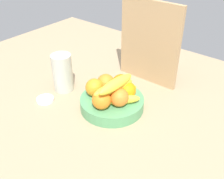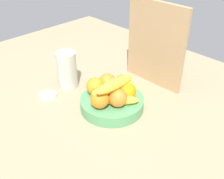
% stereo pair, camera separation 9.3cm
% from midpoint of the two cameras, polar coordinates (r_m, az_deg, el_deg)
% --- Properties ---
extents(ground_plane, '(1.80, 1.40, 0.03)m').
position_cam_midpoint_polar(ground_plane, '(1.07, 0.47, -4.52)').
color(ground_plane, tan).
extents(fruit_bowl, '(0.25, 0.25, 0.05)m').
position_cam_midpoint_polar(fruit_bowl, '(1.04, 2.55, -2.95)').
color(fruit_bowl, '#529962').
rests_on(fruit_bowl, ground_plane).
extents(orange_front_left, '(0.07, 0.07, 0.07)m').
position_cam_midpoint_polar(orange_front_left, '(1.06, 1.54, 1.47)').
color(orange_front_left, orange).
rests_on(orange_front_left, fruit_bowl).
extents(orange_front_right, '(0.07, 0.07, 0.07)m').
position_cam_midpoint_polar(orange_front_right, '(1.03, -1.09, 0.54)').
color(orange_front_right, orange).
rests_on(orange_front_right, fruit_bowl).
extents(orange_center, '(0.07, 0.07, 0.07)m').
position_cam_midpoint_polar(orange_center, '(0.96, 0.14, -2.14)').
color(orange_center, orange).
rests_on(orange_center, fruit_bowl).
extents(orange_back_left, '(0.07, 0.07, 0.07)m').
position_cam_midpoint_polar(orange_back_left, '(0.97, 4.00, -1.83)').
color(orange_back_left, orange).
rests_on(orange_back_left, fruit_bowl).
extents(orange_back_right, '(0.07, 0.07, 0.07)m').
position_cam_midpoint_polar(orange_back_right, '(1.01, 5.79, -0.49)').
color(orange_back_right, orange).
rests_on(orange_back_right, fruit_bowl).
extents(orange_top_stack, '(0.07, 0.07, 0.07)m').
position_cam_midpoint_polar(orange_top_stack, '(1.06, 4.77, 1.21)').
color(orange_top_stack, orange).
rests_on(orange_top_stack, fruit_bowl).
extents(banana_bunch, '(0.15, 0.19, 0.11)m').
position_cam_midpoint_polar(banana_bunch, '(0.98, 3.30, -0.36)').
color(banana_bunch, yellow).
rests_on(banana_bunch, fruit_bowl).
extents(cutting_board, '(0.28, 0.02, 0.36)m').
position_cam_midpoint_polar(cutting_board, '(1.16, 11.47, 9.26)').
color(cutting_board, tan).
rests_on(cutting_board, ground_plane).
extents(thermos_tumbler, '(0.08, 0.08, 0.16)m').
position_cam_midpoint_polar(thermos_tumbler, '(1.15, -7.33, 4.00)').
color(thermos_tumbler, beige).
rests_on(thermos_tumbler, ground_plane).
extents(jar_lid, '(0.07, 0.07, 0.01)m').
position_cam_midpoint_polar(jar_lid, '(1.14, -11.09, -1.30)').
color(jar_lid, white).
rests_on(jar_lid, ground_plane).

